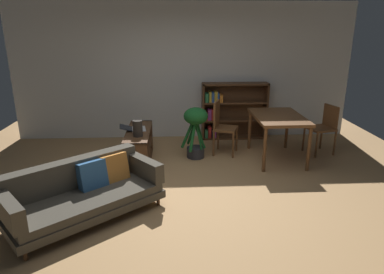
% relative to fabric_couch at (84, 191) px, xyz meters
% --- Properties ---
extents(ground_plane, '(8.16, 8.16, 0.00)m').
position_rel_fabric_couch_xyz_m(ground_plane, '(1.32, 0.49, -0.32)').
color(ground_plane, tan).
extents(back_wall_panel, '(6.80, 0.10, 2.70)m').
position_rel_fabric_couch_xyz_m(back_wall_panel, '(1.32, 3.19, 1.03)').
color(back_wall_panel, silver).
rests_on(back_wall_panel, ground_plane).
extents(fabric_couch, '(1.91, 1.77, 0.67)m').
position_rel_fabric_couch_xyz_m(fabric_couch, '(0.00, 0.00, 0.00)').
color(fabric_couch, '#56351E').
rests_on(fabric_couch, ground_plane).
extents(media_console, '(0.39, 1.34, 0.57)m').
position_rel_fabric_couch_xyz_m(media_console, '(0.51, 1.68, -0.03)').
color(media_console, '#56351E').
rests_on(media_console, ground_plane).
extents(open_laptop, '(0.46, 0.35, 0.08)m').
position_rel_fabric_couch_xyz_m(open_laptop, '(0.44, 1.76, 0.27)').
color(open_laptop, silver).
rests_on(open_laptop, media_console).
extents(desk_speaker, '(0.15, 0.15, 0.26)m').
position_rel_fabric_couch_xyz_m(desk_speaker, '(0.54, 1.39, 0.38)').
color(desk_speaker, '#2D2823').
rests_on(desk_speaker, media_console).
extents(potted_floor_plant, '(0.48, 0.51, 0.90)m').
position_rel_fabric_couch_xyz_m(potted_floor_plant, '(1.49, 1.90, 0.26)').
color(potted_floor_plant, '#333338').
rests_on(potted_floor_plant, ground_plane).
extents(dining_table, '(0.81, 1.22, 0.78)m').
position_rel_fabric_couch_xyz_m(dining_table, '(2.89, 1.76, 0.38)').
color(dining_table, brown).
rests_on(dining_table, ground_plane).
extents(dining_chair_near, '(0.52, 0.51, 0.88)m').
position_rel_fabric_couch_xyz_m(dining_chair_near, '(3.82, 2.01, 0.19)').
color(dining_chair_near, brown).
rests_on(dining_chair_near, ground_plane).
extents(dining_chair_far, '(0.50, 0.51, 0.96)m').
position_rel_fabric_couch_xyz_m(dining_chair_far, '(1.97, 2.08, 0.23)').
color(dining_chair_far, brown).
rests_on(dining_chair_far, ground_plane).
extents(bookshelf, '(1.33, 0.29, 1.15)m').
position_rel_fabric_couch_xyz_m(bookshelf, '(2.27, 3.02, 0.25)').
color(bookshelf, '#56351E').
rests_on(bookshelf, ground_plane).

